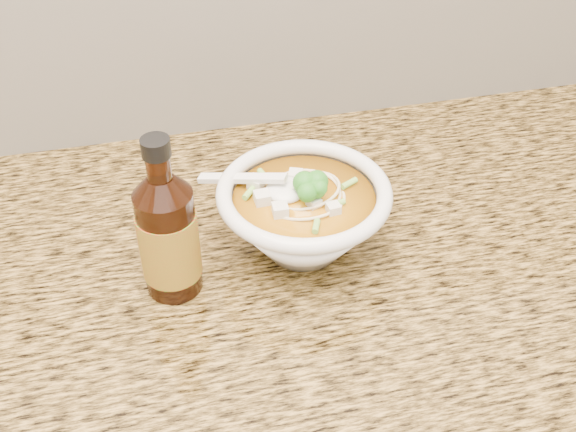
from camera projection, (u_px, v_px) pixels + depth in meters
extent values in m
cube|color=olive|center=(145.00, 288.00, 0.90)|extent=(4.00, 0.68, 0.04)
cylinder|color=white|center=(303.00, 244.00, 0.92)|extent=(0.09, 0.09, 0.01)
torus|color=white|center=(304.00, 193.00, 0.87)|extent=(0.21, 0.21, 0.02)
torus|color=beige|center=(308.00, 189.00, 0.88)|extent=(0.14, 0.14, 0.00)
torus|color=beige|center=(292.00, 195.00, 0.88)|extent=(0.13, 0.13, 0.00)
torus|color=beige|center=(313.00, 190.00, 0.89)|extent=(0.11, 0.11, 0.00)
torus|color=beige|center=(302.00, 206.00, 0.87)|extent=(0.12, 0.12, 0.00)
torus|color=beige|center=(312.00, 199.00, 0.88)|extent=(0.13, 0.13, 0.00)
torus|color=beige|center=(307.00, 211.00, 0.87)|extent=(0.06, 0.06, 0.00)
torus|color=beige|center=(303.00, 195.00, 0.89)|extent=(0.08, 0.08, 0.00)
torus|color=beige|center=(307.00, 209.00, 0.87)|extent=(0.08, 0.08, 0.00)
torus|color=beige|center=(308.00, 213.00, 0.87)|extent=(0.12, 0.12, 0.00)
torus|color=beige|center=(301.00, 201.00, 0.89)|extent=(0.09, 0.09, 0.00)
cube|color=silver|center=(342.00, 178.00, 0.89)|extent=(0.02, 0.02, 0.02)
cube|color=silver|center=(293.00, 179.00, 0.89)|extent=(0.03, 0.03, 0.02)
cube|color=silver|center=(281.00, 209.00, 0.85)|extent=(0.02, 0.02, 0.02)
cube|color=silver|center=(327.00, 206.00, 0.85)|extent=(0.02, 0.02, 0.01)
cube|color=silver|center=(321.00, 216.00, 0.84)|extent=(0.02, 0.02, 0.02)
cube|color=silver|center=(336.00, 221.00, 0.83)|extent=(0.02, 0.02, 0.01)
cube|color=silver|center=(329.00, 201.00, 0.86)|extent=(0.02, 0.02, 0.02)
ellipsoid|color=#196014|center=(311.00, 189.00, 0.85)|extent=(0.04, 0.04, 0.04)
cylinder|color=#83C34B|center=(305.00, 180.00, 0.89)|extent=(0.02, 0.02, 0.01)
cylinder|color=#83C34B|center=(260.00, 174.00, 0.90)|extent=(0.02, 0.01, 0.01)
cylinder|color=#83C34B|center=(333.00, 207.00, 0.85)|extent=(0.02, 0.02, 0.01)
cylinder|color=#83C34B|center=(264.00, 219.00, 0.83)|extent=(0.02, 0.01, 0.01)
cylinder|color=#83C34B|center=(267.00, 196.00, 0.87)|extent=(0.02, 0.02, 0.01)
cylinder|color=#83C34B|center=(327.00, 196.00, 0.87)|extent=(0.02, 0.02, 0.01)
cylinder|color=#83C34B|center=(274.00, 209.00, 0.85)|extent=(0.02, 0.02, 0.01)
ellipsoid|color=white|center=(285.00, 190.00, 0.87)|extent=(0.05, 0.05, 0.02)
cube|color=white|center=(242.00, 178.00, 0.88)|extent=(0.11, 0.07, 0.03)
cylinder|color=#331406|center=(169.00, 242.00, 0.83)|extent=(0.07, 0.07, 0.14)
cylinder|color=#331406|center=(158.00, 167.00, 0.76)|extent=(0.03, 0.03, 0.03)
cylinder|color=black|center=(156.00, 147.00, 0.74)|extent=(0.03, 0.03, 0.02)
cylinder|color=red|center=(169.00, 244.00, 0.83)|extent=(0.07, 0.07, 0.09)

